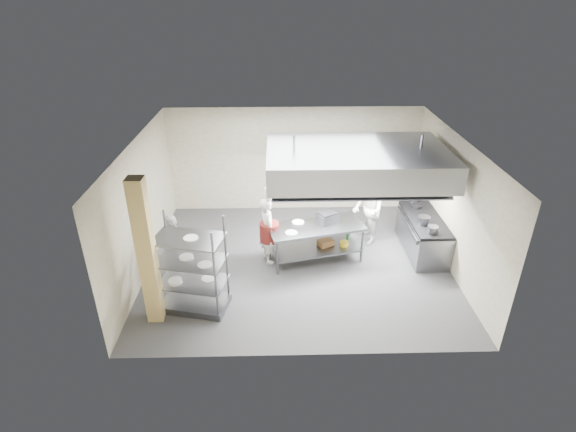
{
  "coord_description": "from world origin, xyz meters",
  "views": [
    {
      "loc": [
        -0.48,
        -9.0,
        5.9
      ],
      "look_at": [
        -0.24,
        0.2,
        1.16
      ],
      "focal_mm": 28.0,
      "sensor_mm": 36.0,
      "label": 1
    }
  ],
  "objects_px": {
    "cooking_range": "(422,235)",
    "stockpot": "(424,220)",
    "pass_rack": "(191,266)",
    "chef_plating": "(174,248)",
    "island": "(316,243)",
    "chef_line": "(368,210)",
    "chef_head": "(268,230)",
    "griddle": "(328,218)"
  },
  "relations": [
    {
      "from": "pass_rack",
      "to": "chef_plating",
      "type": "distance_m",
      "value": 1.15
    },
    {
      "from": "chef_line",
      "to": "griddle",
      "type": "bearing_deg",
      "value": -69.46
    },
    {
      "from": "cooking_range",
      "to": "chef_head",
      "type": "xyz_separation_m",
      "value": [
        -3.79,
        -0.35,
        0.39
      ]
    },
    {
      "from": "island",
      "to": "pass_rack",
      "type": "height_order",
      "value": "pass_rack"
    },
    {
      "from": "cooking_range",
      "to": "chef_line",
      "type": "relative_size",
      "value": 1.1
    },
    {
      "from": "chef_line",
      "to": "pass_rack",
      "type": "bearing_deg",
      "value": -67.1
    },
    {
      "from": "cooking_range",
      "to": "stockpot",
      "type": "bearing_deg",
      "value": -114.46
    },
    {
      "from": "island",
      "to": "chef_line",
      "type": "relative_size",
      "value": 1.22
    },
    {
      "from": "pass_rack",
      "to": "chef_head",
      "type": "bearing_deg",
      "value": 61.62
    },
    {
      "from": "chef_line",
      "to": "chef_plating",
      "type": "distance_m",
      "value": 4.78
    },
    {
      "from": "pass_rack",
      "to": "cooking_range",
      "type": "height_order",
      "value": "pass_rack"
    },
    {
      "from": "island",
      "to": "chef_plating",
      "type": "height_order",
      "value": "chef_plating"
    },
    {
      "from": "chef_head",
      "to": "chef_line",
      "type": "bearing_deg",
      "value": -88.65
    },
    {
      "from": "island",
      "to": "chef_plating",
      "type": "xyz_separation_m",
      "value": [
        -3.15,
        -0.74,
        0.35
      ]
    },
    {
      "from": "pass_rack",
      "to": "chef_head",
      "type": "relative_size",
      "value": 1.22
    },
    {
      "from": "chef_line",
      "to": "chef_plating",
      "type": "height_order",
      "value": "chef_line"
    },
    {
      "from": "chef_head",
      "to": "chef_plating",
      "type": "distance_m",
      "value": 2.15
    },
    {
      "from": "island",
      "to": "cooking_range",
      "type": "distance_m",
      "value": 2.69
    },
    {
      "from": "pass_rack",
      "to": "chef_plating",
      "type": "xyz_separation_m",
      "value": [
        -0.55,
        0.99,
        -0.18
      ]
    },
    {
      "from": "griddle",
      "to": "stockpot",
      "type": "relative_size",
      "value": 1.61
    },
    {
      "from": "cooking_range",
      "to": "stockpot",
      "type": "distance_m",
      "value": 0.65
    },
    {
      "from": "griddle",
      "to": "cooking_range",
      "type": "bearing_deg",
      "value": -23.99
    },
    {
      "from": "stockpot",
      "to": "pass_rack",
      "type": "bearing_deg",
      "value": -160.88
    },
    {
      "from": "chef_head",
      "to": "chef_line",
      "type": "relative_size",
      "value": 0.9
    },
    {
      "from": "chef_plating",
      "to": "stockpot",
      "type": "height_order",
      "value": "chef_plating"
    },
    {
      "from": "pass_rack",
      "to": "chef_plating",
      "type": "height_order",
      "value": "pass_rack"
    },
    {
      "from": "pass_rack",
      "to": "stockpot",
      "type": "distance_m",
      "value": 5.44
    },
    {
      "from": "island",
      "to": "chef_head",
      "type": "bearing_deg",
      "value": 167.16
    },
    {
      "from": "chef_line",
      "to": "stockpot",
      "type": "bearing_deg",
      "value": 47.09
    },
    {
      "from": "pass_rack",
      "to": "stockpot",
      "type": "bearing_deg",
      "value": 31.58
    },
    {
      "from": "cooking_range",
      "to": "chef_plating",
      "type": "height_order",
      "value": "chef_plating"
    },
    {
      "from": "island",
      "to": "chef_head",
      "type": "xyz_separation_m",
      "value": [
        -1.13,
        -0.02,
        0.36
      ]
    },
    {
      "from": "chef_plating",
      "to": "stockpot",
      "type": "relative_size",
      "value": 5.83
    },
    {
      "from": "pass_rack",
      "to": "cooking_range",
      "type": "relative_size",
      "value": 0.99
    },
    {
      "from": "cooking_range",
      "to": "chef_head",
      "type": "height_order",
      "value": "chef_head"
    },
    {
      "from": "island",
      "to": "pass_rack",
      "type": "xyz_separation_m",
      "value": [
        -2.6,
        -1.73,
        0.54
      ]
    },
    {
      "from": "pass_rack",
      "to": "cooking_range",
      "type": "distance_m",
      "value": 5.69
    },
    {
      "from": "chef_plating",
      "to": "stockpot",
      "type": "xyz_separation_m",
      "value": [
        5.69,
        0.79,
        0.19
      ]
    },
    {
      "from": "island",
      "to": "chef_line",
      "type": "distance_m",
      "value": 1.65
    },
    {
      "from": "pass_rack",
      "to": "chef_line",
      "type": "xyz_separation_m",
      "value": [
        3.97,
        2.55,
        -0.09
      ]
    },
    {
      "from": "chef_plating",
      "to": "cooking_range",
      "type": "bearing_deg",
      "value": 97.88
    },
    {
      "from": "chef_head",
      "to": "griddle",
      "type": "distance_m",
      "value": 1.44
    }
  ]
}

